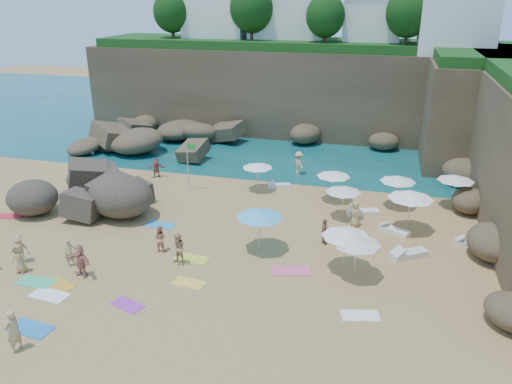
% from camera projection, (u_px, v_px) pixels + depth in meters
% --- Properties ---
extents(ground, '(120.00, 120.00, 0.00)m').
position_uv_depth(ground, '(208.00, 241.00, 27.94)').
color(ground, tan).
rests_on(ground, ground).
extents(seawater, '(120.00, 120.00, 0.00)m').
position_uv_depth(seawater, '(301.00, 119.00, 54.84)').
color(seawater, '#0C4751').
rests_on(seawater, ground).
extents(cliff_back, '(44.00, 8.00, 8.00)m').
position_uv_depth(cliff_back, '(314.00, 91.00, 48.40)').
color(cliff_back, brown).
rests_on(cliff_back, ground).
extents(cliff_corner, '(10.00, 12.00, 8.00)m').
position_uv_depth(cliff_corner, '(489.00, 111.00, 40.34)').
color(cliff_corner, brown).
rests_on(cliff_corner, ground).
extents(rock_promontory, '(12.00, 7.00, 2.00)m').
position_uv_depth(rock_promontory, '(154.00, 147.00, 44.91)').
color(rock_promontory, brown).
rests_on(rock_promontory, ground).
extents(clifftop_buildings, '(28.48, 9.48, 7.00)m').
position_uv_depth(clifftop_buildings, '(329.00, 12.00, 46.18)').
color(clifftop_buildings, white).
rests_on(clifftop_buildings, cliff_back).
extents(clifftop_trees, '(35.60, 23.82, 4.40)m').
position_uv_depth(clifftop_trees, '(342.00, 15.00, 40.11)').
color(clifftop_trees, '#11380F').
rests_on(clifftop_trees, ground).
extents(marina_masts, '(3.10, 0.10, 6.00)m').
position_uv_depth(marina_masts, '(161.00, 85.00, 57.66)').
color(marina_masts, white).
rests_on(marina_masts, ground).
extents(rock_outcrop, '(7.83, 6.55, 2.74)m').
position_uv_depth(rock_outcrop, '(95.00, 204.00, 32.86)').
color(rock_outcrop, brown).
rests_on(rock_outcrop, ground).
extents(flag_pole, '(0.68, 0.07, 3.47)m').
position_uv_depth(flag_pole, '(189.00, 160.00, 34.30)').
color(flag_pole, silver).
rests_on(flag_pole, ground).
extents(parasol_0, '(2.12, 2.12, 2.00)m').
position_uv_depth(parasol_0, '(258.00, 165.00, 34.43)').
color(parasol_0, silver).
rests_on(parasol_0, ground).
extents(parasol_1, '(2.25, 2.25, 2.12)m').
position_uv_depth(parasol_1, '(398.00, 179.00, 31.61)').
color(parasol_1, silver).
rests_on(parasol_1, ground).
extents(parasol_2, '(2.16, 2.16, 2.04)m').
position_uv_depth(parasol_2, '(343.00, 190.00, 30.12)').
color(parasol_2, silver).
rests_on(parasol_2, ground).
extents(parasol_3, '(2.31, 2.31, 2.18)m').
position_uv_depth(parasol_3, '(456.00, 178.00, 31.60)').
color(parasol_3, silver).
rests_on(parasol_3, ground).
extents(parasol_7, '(2.20, 2.20, 2.08)m').
position_uv_depth(parasol_7, '(334.00, 174.00, 32.61)').
color(parasol_7, silver).
rests_on(parasol_7, ground).
extents(parasol_8, '(2.59, 2.59, 2.45)m').
position_uv_depth(parasol_8, '(411.00, 195.00, 28.29)').
color(parasol_8, silver).
rests_on(parasol_8, ground).
extents(parasol_9, '(2.39, 2.39, 2.26)m').
position_uv_depth(parasol_9, '(346.00, 233.00, 24.24)').
color(parasol_9, silver).
rests_on(parasol_9, ground).
extents(parasol_10, '(2.49, 2.49, 2.36)m').
position_uv_depth(parasol_10, '(260.00, 214.00, 26.13)').
color(parasol_10, silver).
rests_on(parasol_10, ground).
extents(parasol_11, '(2.29, 2.29, 2.16)m').
position_uv_depth(parasol_11, '(357.00, 241.00, 23.66)').
color(parasol_11, silver).
rests_on(parasol_11, ground).
extents(lounger_0, '(1.66, 1.04, 0.24)m').
position_uv_depth(lounger_0, '(279.00, 186.00, 35.58)').
color(lounger_0, silver).
rests_on(lounger_0, ground).
extents(lounger_1, '(1.88, 1.43, 0.28)m').
position_uv_depth(lounger_1, '(394.00, 231.00, 28.82)').
color(lounger_1, white).
rests_on(lounger_1, ground).
extents(lounger_2, '(2.06, 1.22, 0.30)m').
position_uv_depth(lounger_2, '(363.00, 212.00, 31.21)').
color(lounger_2, white).
rests_on(lounger_2, ground).
extents(lounger_3, '(1.82, 0.62, 0.28)m').
position_uv_depth(lounger_3, '(362.00, 245.00, 27.24)').
color(lounger_3, silver).
rests_on(lounger_3, ground).
extents(lounger_4, '(1.68, 0.86, 0.25)m').
position_uv_depth(lounger_4, '(470.00, 244.00, 27.33)').
color(lounger_4, silver).
rests_on(lounger_4, ground).
extents(lounger_5, '(2.02, 1.71, 0.31)m').
position_uv_depth(lounger_5, '(409.00, 254.00, 26.20)').
color(lounger_5, silver).
rests_on(lounger_5, ground).
extents(towel_0, '(1.95, 1.11, 0.03)m').
position_uv_depth(towel_0, '(31.00, 329.00, 20.64)').
color(towel_0, '#2375BF').
rests_on(towel_0, ground).
extents(towel_2, '(1.73, 1.26, 0.03)m').
position_uv_depth(towel_2, '(60.00, 285.00, 23.71)').
color(towel_2, orange).
rests_on(towel_2, ground).
extents(towel_3, '(1.84, 0.93, 0.03)m').
position_uv_depth(towel_3, '(36.00, 282.00, 23.95)').
color(towel_3, '#37C17F').
rests_on(towel_3, ground).
extents(towel_4, '(1.85, 1.04, 0.03)m').
position_uv_depth(towel_4, '(191.00, 258.00, 26.08)').
color(towel_4, yellow).
rests_on(towel_4, ground).
extents(towel_5, '(1.87, 1.07, 0.03)m').
position_uv_depth(towel_5, '(49.00, 295.00, 22.92)').
color(towel_5, white).
rests_on(towel_5, ground).
extents(towel_6, '(1.68, 1.21, 0.03)m').
position_uv_depth(towel_6, '(128.00, 305.00, 22.21)').
color(towel_6, purple).
rests_on(towel_6, ground).
extents(towel_7, '(1.88, 1.40, 0.03)m').
position_uv_depth(towel_7, '(11.00, 216.00, 31.02)').
color(towel_7, red).
rests_on(towel_7, ground).
extents(towel_8, '(1.74, 0.89, 0.03)m').
position_uv_depth(towel_8, '(161.00, 225.00, 29.83)').
color(towel_8, '#2897DA').
rests_on(towel_8, ground).
extents(towel_9, '(2.10, 1.38, 0.03)m').
position_uv_depth(towel_9, '(291.00, 271.00, 24.93)').
color(towel_9, '#F35E82').
rests_on(towel_9, ground).
extents(towel_11, '(1.60, 0.83, 0.03)m').
position_uv_depth(towel_11, '(130.00, 206.00, 32.47)').
color(towel_11, '#34B666').
rests_on(towel_11, ground).
extents(towel_12, '(1.66, 0.97, 0.03)m').
position_uv_depth(towel_12, '(189.00, 283.00, 23.88)').
color(towel_12, yellow).
rests_on(towel_12, ground).
extents(towel_13, '(1.78, 1.19, 0.03)m').
position_uv_depth(towel_13, '(360.00, 315.00, 21.47)').
color(towel_13, white).
rests_on(towel_13, ground).
extents(person_stand_0, '(0.63, 0.55, 1.46)m').
position_uv_depth(person_stand_0, '(70.00, 253.00, 25.14)').
color(person_stand_0, tan).
rests_on(person_stand_0, ground).
extents(person_stand_1, '(0.74, 0.58, 1.48)m').
position_uv_depth(person_stand_1, '(160.00, 238.00, 26.61)').
color(person_stand_1, tan).
rests_on(person_stand_1, ground).
extents(person_stand_2, '(1.07, 1.22, 1.79)m').
position_uv_depth(person_stand_2, '(299.00, 163.00, 37.85)').
color(person_stand_2, '#E4B181').
rests_on(person_stand_2, ground).
extents(person_stand_3, '(0.38, 0.87, 1.47)m').
position_uv_depth(person_stand_3, '(324.00, 231.00, 27.40)').
color(person_stand_3, '#97634B').
rests_on(person_stand_3, ground).
extents(person_stand_4, '(0.72, 0.87, 1.57)m').
position_uv_depth(person_stand_4, '(355.00, 214.00, 29.48)').
color(person_stand_4, tan).
rests_on(person_stand_4, ground).
extents(person_stand_5, '(1.41, 0.94, 1.48)m').
position_uv_depth(person_stand_5, '(156.00, 168.00, 37.35)').
color(person_stand_5, '#A36451').
rests_on(person_stand_5, ground).
extents(person_stand_6, '(0.53, 0.72, 1.82)m').
position_uv_depth(person_stand_6, '(13.00, 331.00, 19.08)').
color(person_stand_6, tan).
rests_on(person_stand_6, ground).
extents(person_lie_0, '(1.32, 1.70, 0.40)m').
position_uv_depth(person_lie_0, '(22.00, 259.00, 25.66)').
color(person_lie_0, tan).
rests_on(person_lie_0, ground).
extents(person_lie_2, '(0.76, 1.51, 0.40)m').
position_uv_depth(person_lie_2, '(21.00, 269.00, 24.76)').
color(person_lie_2, '#AA8355').
rests_on(person_lie_2, ground).
extents(person_lie_3, '(1.90, 1.99, 0.44)m').
position_uv_depth(person_lie_3, '(82.00, 272.00, 24.41)').
color(person_lie_3, tan).
rests_on(person_lie_3, ground).
extents(person_lie_5, '(1.28, 1.84, 0.63)m').
position_uv_depth(person_lie_5, '(179.00, 259.00, 25.43)').
color(person_lie_5, tan).
rests_on(person_lie_5, ground).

